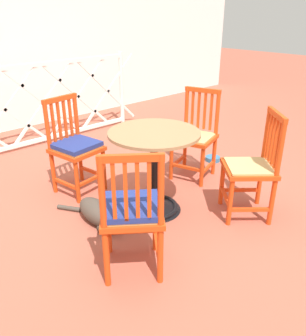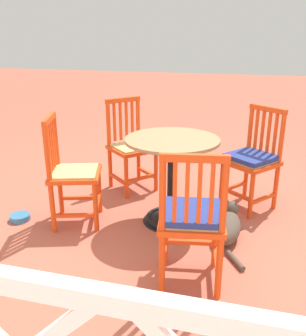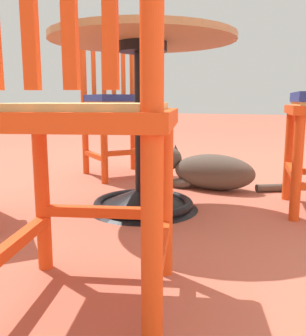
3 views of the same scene
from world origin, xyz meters
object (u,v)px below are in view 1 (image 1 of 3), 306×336
object	(u,v)px
cafe_table	(154,181)
orange_chair_by_planter	(252,168)
orange_chair_at_corner	(132,213)
orange_chair_facing_out	(75,148)
tabby_cat	(99,213)
pet_water_bowl	(213,159)
orange_chair_tucked_in	(195,137)

from	to	relation	value
cafe_table	orange_chair_by_planter	distance (m)	0.83
cafe_table	orange_chair_at_corner	bearing A→B (deg)	-143.61
orange_chair_facing_out	tabby_cat	distance (m)	0.75
tabby_cat	orange_chair_at_corner	bearing A→B (deg)	-103.23
pet_water_bowl	orange_chair_facing_out	bearing A→B (deg)	163.63
orange_chair_at_corner	tabby_cat	size ratio (longest dim) A/B	1.24
orange_chair_facing_out	tabby_cat	bearing A→B (deg)	-107.62
cafe_table	orange_chair_tucked_in	bearing A→B (deg)	15.64
orange_chair_tucked_in	tabby_cat	size ratio (longest dim) A/B	1.24
orange_chair_tucked_in	orange_chair_facing_out	distance (m)	1.21
orange_chair_at_corner	orange_chair_facing_out	bearing A→B (deg)	74.53
orange_chair_facing_out	cafe_table	bearing A→B (deg)	-69.47
orange_chair_facing_out	orange_chair_by_planter	bearing A→B (deg)	-58.79
cafe_table	orange_chair_by_planter	world-z (taller)	orange_chair_by_planter
orange_chair_by_planter	pet_water_bowl	size ratio (longest dim) A/B	5.36
orange_chair_at_corner	pet_water_bowl	bearing A→B (deg)	22.68
cafe_table	tabby_cat	distance (m)	0.55
orange_chair_at_corner	orange_chair_by_planter	bearing A→B (deg)	-6.63
orange_chair_facing_out	pet_water_bowl	world-z (taller)	orange_chair_facing_out
orange_chair_tucked_in	orange_chair_by_planter	xyz separation A→B (m)	(-0.24, -0.83, 0.00)
pet_water_bowl	orange_chair_at_corner	bearing A→B (deg)	-157.32
orange_chair_by_planter	tabby_cat	world-z (taller)	orange_chair_by_planter
cafe_table	orange_chair_at_corner	size ratio (longest dim) A/B	0.83
orange_chair_by_planter	orange_chair_facing_out	bearing A→B (deg)	121.21
orange_chair_tucked_in	orange_chair_at_corner	world-z (taller)	same
orange_chair_by_planter	orange_chair_tucked_in	bearing A→B (deg)	73.75
orange_chair_by_planter	tabby_cat	xyz separation A→B (m)	(-1.04, 0.75, -0.34)
tabby_cat	orange_chair_by_planter	bearing A→B (deg)	-36.03
orange_chair_facing_out	orange_chair_by_planter	xyz separation A→B (m)	(0.84, -1.38, -0.01)
orange_chair_at_corner	pet_water_bowl	distance (m)	2.09
cafe_table	orange_chair_by_planter	xyz separation A→B (m)	(0.55, -0.61, 0.15)
tabby_cat	pet_water_bowl	bearing A→B (deg)	5.67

